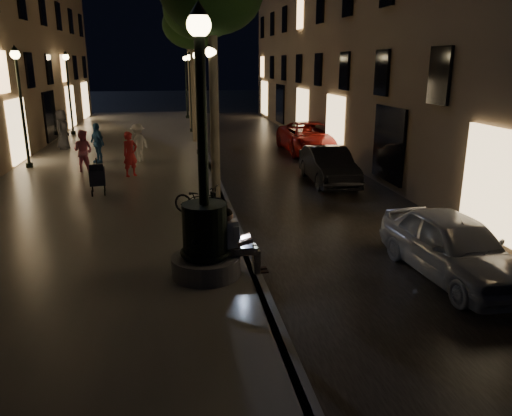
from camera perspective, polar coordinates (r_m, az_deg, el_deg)
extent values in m
plane|color=black|center=(22.89, -5.52, 5.26)|extent=(120.00, 120.00, 0.00)
cube|color=black|center=(23.29, 1.90, 5.54)|extent=(6.00, 45.00, 0.02)
cube|color=slate|center=(22.95, -15.57, 5.02)|extent=(8.00, 45.00, 0.20)
cube|color=#59595B|center=(22.87, -5.52, 5.51)|extent=(0.25, 45.00, 0.20)
cylinder|color=#59595B|center=(10.23, -5.72, -6.55)|extent=(1.40, 1.40, 0.40)
cylinder|color=black|center=(9.97, -5.84, -2.57)|extent=(0.90, 0.90, 1.10)
torus|color=black|center=(10.12, -5.76, -4.98)|extent=(1.04, 1.04, 0.10)
torus|color=black|center=(9.85, -5.90, -0.37)|extent=(0.89, 0.89, 0.09)
cylinder|color=black|center=(9.50, -6.21, 9.80)|extent=(0.20, 0.20, 3.20)
sphere|color=#FFD88C|center=(9.46, -6.55, 20.08)|extent=(0.44, 0.44, 0.44)
cone|color=black|center=(9.48, -6.61, 21.77)|extent=(0.36, 0.36, 0.25)
cube|color=gray|center=(10.17, -2.66, -4.85)|extent=(0.38, 0.25, 0.19)
cube|color=white|center=(10.04, -3.04, -2.98)|extent=(0.47, 0.27, 0.59)
sphere|color=tan|center=(9.92, -3.26, -0.88)|extent=(0.22, 0.22, 0.22)
sphere|color=black|center=(9.90, -3.32, -0.65)|extent=(0.22, 0.22, 0.22)
cube|color=gray|center=(10.11, -1.18, -4.95)|extent=(0.48, 0.14, 0.15)
cube|color=gray|center=(10.29, -1.34, -4.58)|extent=(0.48, 0.14, 0.15)
cube|color=gray|center=(10.24, 0.10, -6.16)|extent=(0.14, 0.13, 0.49)
cube|color=gray|center=(10.41, -0.07, -5.77)|extent=(0.14, 0.13, 0.49)
cube|color=black|center=(10.35, 0.68, -7.31)|extent=(0.27, 0.10, 0.03)
cube|color=black|center=(10.52, 0.49, -6.91)|extent=(0.27, 0.10, 0.03)
cube|color=black|center=(10.17, -1.15, -4.32)|extent=(0.25, 0.34, 0.02)
cube|color=black|center=(10.11, -2.09, -3.76)|extent=(0.09, 0.34, 0.22)
cube|color=#A7BCEF|center=(10.11, -2.00, -3.76)|extent=(0.07, 0.31, 0.19)
cylinder|color=#6B604C|center=(15.56, -4.76, 10.14)|extent=(0.28, 0.28, 5.00)
cylinder|color=#6B604C|center=(21.52, -6.06, 11.94)|extent=(0.28, 0.28, 5.10)
ellipsoid|color=black|center=(21.56, -6.37, 21.65)|extent=(3.00, 3.00, 2.40)
cylinder|color=#6B604C|center=(27.50, -7.11, 12.63)|extent=(0.28, 0.28, 4.90)
ellipsoid|color=black|center=(27.51, -7.38, 20.03)|extent=(3.00, 3.00, 2.40)
cylinder|color=#6B604C|center=(33.48, -7.48, 13.52)|extent=(0.28, 0.28, 5.20)
ellipsoid|color=black|center=(33.51, -7.73, 19.85)|extent=(3.00, 3.00, 2.40)
cylinder|color=black|center=(16.00, -4.74, 1.55)|extent=(0.28, 0.28, 0.20)
cylinder|color=black|center=(15.59, -4.92, 9.03)|extent=(0.12, 0.12, 4.40)
sphere|color=#FFD88C|center=(15.47, -5.13, 17.33)|extent=(0.36, 0.36, 0.36)
cone|color=black|center=(15.48, -5.16, 18.25)|extent=(0.30, 0.30, 0.22)
cylinder|color=black|center=(23.80, -6.44, 6.40)|extent=(0.28, 0.28, 0.20)
cylinder|color=black|center=(23.54, -6.61, 11.44)|extent=(0.12, 0.12, 4.40)
sphere|color=#FFD88C|center=(23.45, -6.79, 16.92)|extent=(0.36, 0.36, 0.36)
cone|color=black|center=(23.46, -6.81, 17.53)|extent=(0.30, 0.30, 0.22)
cylinder|color=black|center=(31.71, -7.31, 8.83)|extent=(0.28, 0.28, 0.20)
cylinder|color=black|center=(31.51, -7.45, 12.62)|extent=(0.12, 0.12, 4.40)
sphere|color=#FFD88C|center=(31.45, -7.60, 16.71)|extent=(0.36, 0.36, 0.36)
cone|color=black|center=(31.45, -7.62, 17.17)|extent=(0.30, 0.30, 0.22)
cylinder|color=black|center=(39.65, -7.83, 10.30)|extent=(0.28, 0.28, 0.20)
cylinder|color=black|center=(39.49, -7.95, 13.33)|extent=(0.12, 0.12, 4.40)
sphere|color=#FFD88C|center=(39.44, -8.09, 16.59)|extent=(0.36, 0.36, 0.36)
cone|color=black|center=(39.44, -8.10, 16.95)|extent=(0.30, 0.30, 0.22)
cylinder|color=black|center=(22.57, -24.47, 4.48)|extent=(0.28, 0.28, 0.20)
cylinder|color=black|center=(22.29, -25.11, 9.76)|extent=(0.12, 0.12, 4.40)
sphere|color=#FFD88C|center=(22.20, -25.83, 15.52)|extent=(0.36, 0.36, 0.36)
cone|color=black|center=(22.21, -25.91, 16.16)|extent=(0.30, 0.30, 0.22)
cylinder|color=black|center=(32.21, -20.15, 8.10)|extent=(0.28, 0.28, 0.20)
cylinder|color=black|center=(32.02, -20.52, 11.81)|extent=(0.12, 0.12, 4.40)
sphere|color=#FFD88C|center=(31.96, -20.94, 15.82)|extent=(0.36, 0.36, 0.36)
cone|color=black|center=(31.96, -20.98, 16.26)|extent=(0.30, 0.30, 0.22)
cube|color=black|center=(17.07, -17.69, 3.47)|extent=(0.57, 0.86, 0.48)
cube|color=black|center=(16.64, -17.80, 4.27)|extent=(0.45, 0.23, 0.31)
cylinder|color=black|center=(16.88, -18.21, 1.59)|extent=(0.07, 0.22, 0.21)
cylinder|color=black|center=(16.87, -16.91, 1.69)|extent=(0.07, 0.22, 0.21)
cylinder|color=black|center=(17.50, -18.17, 2.10)|extent=(0.07, 0.22, 0.21)
cylinder|color=black|center=(17.49, -16.91, 2.20)|extent=(0.07, 0.22, 0.21)
cylinder|color=black|center=(17.41, -17.79, 5.14)|extent=(0.09, 0.48, 0.30)
imported|color=#B7BAC0|center=(11.20, 21.65, -4.07)|extent=(1.90, 4.11, 1.36)
imported|color=black|center=(18.79, 8.30, 4.81)|extent=(1.56, 4.10, 1.33)
imported|color=maroon|center=(25.21, 6.14, 7.99)|extent=(2.53, 5.40, 1.49)
imported|color=red|center=(19.42, -14.18, 5.99)|extent=(0.73, 0.70, 1.69)
imported|color=#D6718E|center=(20.80, -19.15, 6.19)|extent=(0.98, 0.88, 1.65)
imported|color=silver|center=(22.29, -13.32, 7.27)|extent=(1.17, 1.19, 1.64)
imported|color=#245386|center=(22.50, -17.69, 7.09)|extent=(0.93, 1.05, 1.70)
imported|color=#37363B|center=(26.71, -21.28, 8.36)|extent=(0.75, 1.03, 1.93)
imported|color=black|center=(14.16, -6.36, 0.93)|extent=(1.70, 1.29, 0.86)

